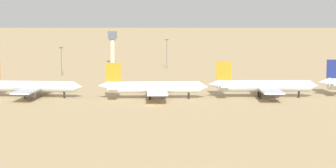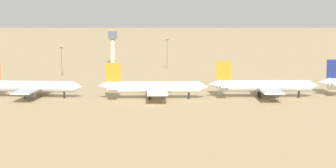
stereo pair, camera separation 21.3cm
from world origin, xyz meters
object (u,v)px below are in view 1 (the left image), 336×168
(parked_jet_orange_2, at_px, (30,86))
(parked_jet_orange_3, at_px, (153,87))
(parked_jet_orange_4, at_px, (263,86))
(control_tower, at_px, (112,45))
(light_pole_east, at_px, (167,52))
(light_pole_mid, at_px, (61,59))

(parked_jet_orange_2, xyz_separation_m, parked_jet_orange_3, (48.36, -4.61, 0.10))
(parked_jet_orange_4, relative_size, control_tower, 2.14)
(light_pole_east, bearing_deg, parked_jet_orange_4, -72.75)
(parked_jet_orange_3, distance_m, control_tower, 143.46)
(parked_jet_orange_2, distance_m, parked_jet_orange_3, 48.58)
(parked_jet_orange_4, bearing_deg, control_tower, 116.86)
(parked_jet_orange_4, bearing_deg, parked_jet_orange_2, 179.33)
(parked_jet_orange_4, height_order, light_pole_east, light_pole_east)
(parked_jet_orange_3, relative_size, light_pole_mid, 2.90)
(parked_jet_orange_2, xyz_separation_m, light_pole_east, (55.59, 114.53, 5.06))
(light_pole_mid, distance_m, light_pole_east, 66.06)
(parked_jet_orange_2, relative_size, parked_jet_orange_4, 0.96)
(parked_jet_orange_2, height_order, light_pole_mid, light_pole_mid)
(control_tower, xyz_separation_m, light_pole_mid, (-22.07, -59.03, -3.71))
(control_tower, distance_m, light_pole_mid, 63.13)
(parked_jet_orange_2, xyz_separation_m, parked_jet_orange_4, (91.69, -1.79, 0.19))
(parked_jet_orange_3, bearing_deg, light_pole_east, 85.39)
(parked_jet_orange_4, relative_size, light_pole_east, 2.60)
(parked_jet_orange_3, xyz_separation_m, light_pole_east, (7.22, 119.13, 4.96))
(light_pole_east, bearing_deg, control_tower, 146.09)
(parked_jet_orange_2, bearing_deg, parked_jet_orange_4, 5.64)
(light_pole_mid, bearing_deg, parked_jet_orange_4, -41.10)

